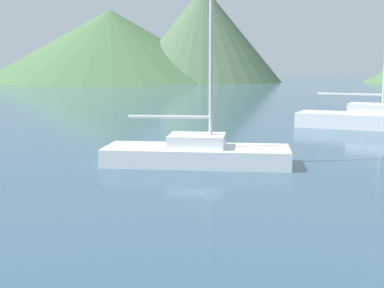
# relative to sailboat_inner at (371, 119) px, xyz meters

# --- Properties ---
(sailboat_inner) EXTENTS (7.05, 4.47, 8.83)m
(sailboat_inner) POSITION_rel_sailboat_inner_xyz_m (0.00, 0.00, 0.00)
(sailboat_inner) COLOR silver
(sailboat_inner) RESTS_ON ground_plane
(sailboat_middle) EXTENTS (5.67, 2.33, 8.87)m
(sailboat_middle) POSITION_rel_sailboat_inner_xyz_m (-7.86, -9.57, -0.06)
(sailboat_middle) COLOR white
(sailboat_middle) RESTS_ON ground_plane
(hill_central) EXTENTS (44.91, 44.91, 12.66)m
(hill_central) POSITION_rel_sailboat_inner_xyz_m (-26.29, 70.97, 5.86)
(hill_central) COLOR #476B42
(hill_central) RESTS_ON ground_plane
(hill_east) EXTENTS (27.27, 27.27, 16.31)m
(hill_east) POSITION_rel_sailboat_inner_xyz_m (-9.56, 69.29, 7.69)
(hill_east) COLOR #4C6647
(hill_east) RESTS_ON ground_plane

